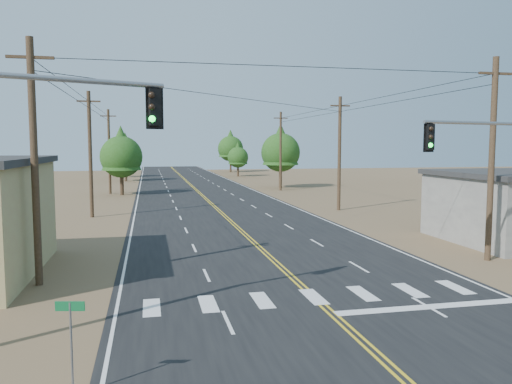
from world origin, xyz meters
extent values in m
cube|color=black|center=(0.00, 30.00, 0.01)|extent=(15.00, 200.00, 0.02)
cylinder|color=#4C3826|center=(-10.50, 12.00, 5.00)|extent=(0.30, 0.30, 10.00)
cube|color=#4C3826|center=(-10.50, 12.00, 9.20)|extent=(1.80, 0.12, 0.12)
cylinder|color=#4C3826|center=(-10.50, 32.00, 5.00)|extent=(0.30, 0.30, 10.00)
cube|color=#4C3826|center=(-10.50, 32.00, 9.20)|extent=(1.80, 0.12, 0.12)
cylinder|color=#4C3826|center=(-10.50, 52.00, 5.00)|extent=(0.30, 0.30, 10.00)
cube|color=#4C3826|center=(-10.50, 52.00, 9.20)|extent=(1.80, 0.12, 0.12)
cylinder|color=#4C3826|center=(10.50, 12.00, 5.00)|extent=(0.30, 0.30, 10.00)
cube|color=#4C3826|center=(10.50, 12.00, 9.20)|extent=(1.80, 0.12, 0.12)
cylinder|color=#4C3826|center=(10.50, 32.00, 5.00)|extent=(0.30, 0.30, 10.00)
cube|color=#4C3826|center=(10.50, 32.00, 9.20)|extent=(1.80, 0.12, 0.12)
cylinder|color=#4C3826|center=(10.50, 52.00, 5.00)|extent=(0.30, 0.30, 10.00)
cube|color=#4C3826|center=(10.50, 52.00, 9.20)|extent=(1.80, 0.12, 0.12)
cylinder|color=gray|center=(-8.25, 6.23, 7.65)|extent=(5.56, 2.24, 0.17)
cube|color=black|center=(-5.80, 7.15, 6.95)|extent=(0.47, 0.44, 1.19)
sphere|color=black|center=(-5.87, 6.97, 7.33)|extent=(0.22, 0.22, 0.22)
sphere|color=black|center=(-5.87, 6.97, 6.95)|extent=(0.22, 0.22, 0.22)
sphere|color=#0CE533|center=(-5.87, 6.97, 6.58)|extent=(0.22, 0.22, 0.22)
cylinder|color=gray|center=(7.95, 9.43, 6.68)|extent=(6.12, 1.28, 0.15)
cube|color=black|center=(5.18, 8.92, 6.07)|extent=(0.38, 0.34, 1.03)
sphere|color=black|center=(5.15, 8.75, 6.40)|extent=(0.19, 0.19, 0.19)
sphere|color=black|center=(5.15, 8.75, 6.07)|extent=(0.19, 0.19, 0.19)
sphere|color=#0CE533|center=(5.15, 8.75, 5.74)|extent=(0.19, 0.19, 0.19)
cylinder|color=gray|center=(-7.80, 2.00, 1.11)|extent=(0.05, 0.05, 2.22)
cube|color=#0D602F|center=(-7.80, 2.00, 2.13)|extent=(0.66, 0.16, 0.22)
cylinder|color=#3F2D1E|center=(-9.06, 50.36, 1.45)|extent=(0.44, 0.44, 2.90)
cone|color=#224C15|center=(-9.06, 50.36, 5.48)|extent=(4.52, 4.52, 5.16)
sphere|color=#224C15|center=(-9.06, 50.36, 4.43)|extent=(4.84, 4.84, 4.84)
cylinder|color=#3F2D1E|center=(-9.58, 73.83, 1.42)|extent=(0.42, 0.42, 2.84)
cone|color=#224C15|center=(-9.58, 73.83, 5.37)|extent=(4.42, 4.42, 5.06)
sphere|color=#224C15|center=(-9.58, 73.83, 4.35)|extent=(4.74, 4.74, 4.74)
cylinder|color=#3F2D1E|center=(-10.27, 84.93, 1.17)|extent=(0.44, 0.44, 2.34)
cone|color=#224C15|center=(-10.27, 84.93, 4.42)|extent=(3.64, 3.64, 4.16)
sphere|color=#224C15|center=(-10.27, 84.93, 3.57)|extent=(3.90, 3.90, 3.90)
cylinder|color=#3F2D1E|center=(11.53, 55.84, 1.57)|extent=(0.41, 0.41, 3.15)
cone|color=#224C15|center=(11.53, 55.84, 5.95)|extent=(4.90, 4.90, 5.60)
sphere|color=#224C15|center=(11.53, 55.84, 4.81)|extent=(5.25, 5.25, 5.25)
cylinder|color=#3F2D1E|center=(10.42, 82.43, 1.16)|extent=(0.39, 0.39, 2.32)
cone|color=#224C15|center=(10.42, 82.43, 4.39)|extent=(3.61, 3.61, 4.13)
sphere|color=#224C15|center=(10.42, 82.43, 3.55)|extent=(3.87, 3.87, 3.87)
cylinder|color=#3F2D1E|center=(11.59, 98.12, 1.66)|extent=(0.42, 0.42, 3.32)
cone|color=#224C15|center=(11.59, 98.12, 6.28)|extent=(5.17, 5.17, 5.91)
sphere|color=#224C15|center=(11.59, 98.12, 5.08)|extent=(5.54, 5.54, 5.54)
camera|label=1|loc=(-6.02, -9.52, 5.71)|focal=35.00mm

